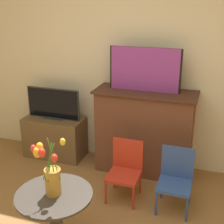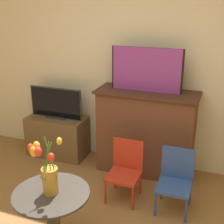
% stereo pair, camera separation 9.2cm
% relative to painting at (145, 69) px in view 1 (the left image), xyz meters
% --- Properties ---
extents(wall_back, '(8.00, 0.06, 2.70)m').
position_rel_painting_xyz_m(wall_back, '(-0.21, 0.24, 0.08)').
color(wall_back, beige).
rests_on(wall_back, ground).
extents(fireplace_mantel, '(1.18, 0.48, 1.03)m').
position_rel_painting_xyz_m(fireplace_mantel, '(0.03, -0.01, -0.75)').
color(fireplace_mantel, brown).
rests_on(fireplace_mantel, ground).
extents(painting, '(0.82, 0.03, 0.50)m').
position_rel_painting_xyz_m(painting, '(0.00, 0.00, 0.00)').
color(painting, black).
rests_on(painting, fireplace_mantel).
extents(tv_stand, '(0.79, 0.40, 0.54)m').
position_rel_painting_xyz_m(tv_stand, '(-1.20, -0.01, -1.00)').
color(tv_stand, brown).
rests_on(tv_stand, ground).
extents(tv_monitor, '(0.73, 0.12, 0.41)m').
position_rel_painting_xyz_m(tv_monitor, '(-1.20, -0.00, -0.54)').
color(tv_monitor, '#2D2D2D').
rests_on(tv_monitor, tv_stand).
extents(chair_red, '(0.33, 0.33, 0.63)m').
position_rel_painting_xyz_m(chair_red, '(-0.04, -0.61, -0.93)').
color(chair_red, '#B22D1E').
rests_on(chair_red, ground).
extents(chair_blue, '(0.33, 0.33, 0.63)m').
position_rel_painting_xyz_m(chair_blue, '(0.50, -0.62, -0.93)').
color(chair_blue, '#2D4C99').
rests_on(chair_blue, ground).
extents(side_table, '(0.62, 0.62, 0.57)m').
position_rel_painting_xyz_m(side_table, '(-0.35, -1.56, -0.90)').
color(side_table, '#332D28').
rests_on(side_table, ground).
extents(vase_tulips, '(0.25, 0.20, 0.51)m').
position_rel_painting_xyz_m(vase_tulips, '(-0.36, -1.58, -0.51)').
color(vase_tulips, '#B78433').
rests_on(vase_tulips, side_table).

